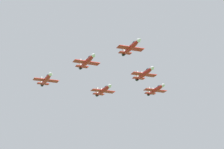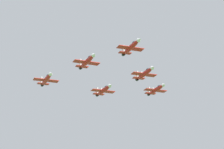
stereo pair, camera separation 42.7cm
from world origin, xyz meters
name	(u,v)px [view 2 (the right image)]	position (x,y,z in m)	size (l,w,h in m)	color
jet_lead	(131,47)	(28.99, 11.00, 98.63)	(10.27, 16.14, 3.43)	red
jet_left_wingman	(145,73)	(20.96, -5.66, 94.63)	(10.55, 16.57, 3.52)	red
jet_right_wingman	(87,61)	(44.13, 0.40, 96.40)	(10.55, 16.45, 3.52)	red
jet_left_outer	(156,90)	(12.94, -22.31, 93.41)	(10.30, 16.15, 3.44)	red
jet_right_outer	(46,79)	(59.28, -10.21, 92.18)	(10.31, 16.20, 3.45)	red
jet_slot_rear	(104,90)	(36.11, -16.26, 90.43)	(10.19, 15.88, 3.40)	red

